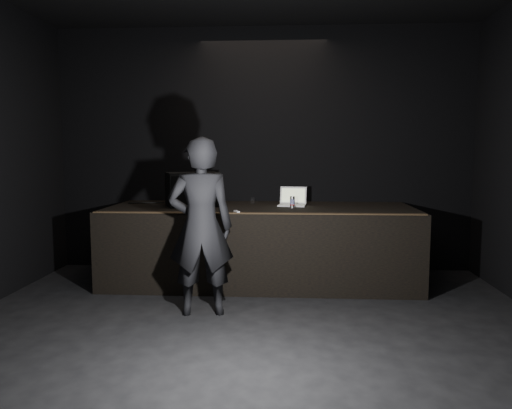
{
  "coord_description": "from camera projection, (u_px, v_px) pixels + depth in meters",
  "views": [
    {
      "loc": [
        0.35,
        -3.79,
        1.73
      ],
      "look_at": [
        -0.03,
        2.3,
        1.08
      ],
      "focal_mm": 35.0,
      "sensor_mm": 36.0,
      "label": 1
    }
  ],
  "objects": [
    {
      "name": "room_walls",
      "position": [
        241.0,
        112.0,
        3.75
      ],
      "size": [
        6.1,
        7.1,
        3.52
      ],
      "color": "black",
      "rests_on": "ground"
    },
    {
      "name": "laptop",
      "position": [
        292.0,
        201.0,
        6.73
      ],
      "size": [
        0.4,
        0.36,
        0.25
      ],
      "rotation": [
        0.0,
        0.0,
        -0.13
      ],
      "color": "silver",
      "rests_on": "stage_riser"
    },
    {
      "name": "wii_remote",
      "position": [
        237.0,
        212.0,
        5.93
      ],
      "size": [
        0.09,
        0.14,
        0.03
      ],
      "primitive_type": "cube",
      "rotation": [
        0.0,
        0.0,
        0.41
      ],
      "color": "white",
      "rests_on": "stage_riser"
    },
    {
      "name": "beer_can",
      "position": [
        292.0,
        202.0,
        6.42
      ],
      "size": [
        0.06,
        0.06,
        0.15
      ],
      "color": "silver",
      "rests_on": "stage_riser"
    },
    {
      "name": "ground",
      "position": [
        242.0,
        370.0,
        3.96
      ],
      "size": [
        7.0,
        7.0,
        0.0
      ],
      "primitive_type": "plane",
      "color": "black",
      "rests_on": "ground"
    },
    {
      "name": "cable",
      "position": [
        161.0,
        203.0,
        7.02
      ],
      "size": [
        0.9,
        0.18,
        0.02
      ],
      "primitive_type": "cylinder",
      "rotation": [
        0.0,
        1.57,
        0.18
      ],
      "color": "black",
      "rests_on": "stage_riser"
    },
    {
      "name": "person",
      "position": [
        201.0,
        227.0,
        5.24
      ],
      "size": [
        0.75,
        0.55,
        1.88
      ],
      "primitive_type": "imported",
      "rotation": [
        0.0,
        0.0,
        3.3
      ],
      "color": "black",
      "rests_on": "ground"
    },
    {
      "name": "plastic_cup",
      "position": [
        253.0,
        201.0,
        6.93
      ],
      "size": [
        0.07,
        0.07,
        0.09
      ],
      "primitive_type": "cylinder",
      "color": "white",
      "rests_on": "stage_riser"
    },
    {
      "name": "stage_riser",
      "position": [
        260.0,
        244.0,
        6.62
      ],
      "size": [
        4.0,
        1.5,
        1.0
      ],
      "primitive_type": "cube",
      "color": "black",
      "rests_on": "ground"
    },
    {
      "name": "stage_monitor",
      "position": [
        193.0,
        189.0,
        6.63
      ],
      "size": [
        0.8,
        0.7,
        0.45
      ],
      "rotation": [
        0.0,
        0.0,
        0.37
      ],
      "color": "black",
      "rests_on": "stage_riser"
    },
    {
      "name": "riser_lip",
      "position": [
        257.0,
        213.0,
        5.86
      ],
      "size": [
        3.92,
        0.1,
        0.01
      ],
      "primitive_type": "cube",
      "color": "brown",
      "rests_on": "stage_riser"
    }
  ]
}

